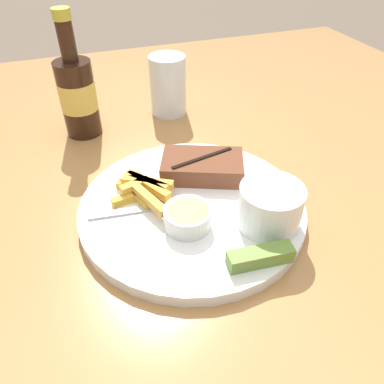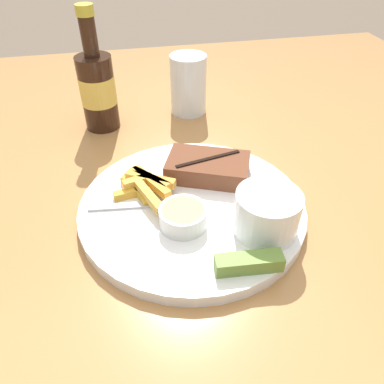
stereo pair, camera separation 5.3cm
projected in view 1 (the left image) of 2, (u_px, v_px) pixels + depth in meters
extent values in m
cube|color=#A87542|center=(192.00, 222.00, 0.56)|extent=(1.52, 1.49, 0.04)
cylinder|color=#A87542|center=(299.00, 140.00, 1.49)|extent=(0.06, 0.06, 0.74)
cylinder|color=white|center=(192.00, 208.00, 0.55)|extent=(0.33, 0.33, 0.01)
cylinder|color=white|center=(192.00, 204.00, 0.54)|extent=(0.33, 0.33, 0.00)
cube|color=brown|center=(202.00, 166.00, 0.58)|extent=(0.14, 0.12, 0.03)
cube|color=black|center=(202.00, 158.00, 0.57)|extent=(0.11, 0.03, 0.00)
cube|color=orange|center=(135.00, 188.00, 0.56)|extent=(0.05, 0.04, 0.01)
cube|color=gold|center=(147.00, 182.00, 0.55)|extent=(0.06, 0.06, 0.01)
cube|color=gold|center=(150.00, 200.00, 0.52)|extent=(0.04, 0.07, 0.01)
cube|color=gold|center=(147.00, 183.00, 0.55)|extent=(0.07, 0.05, 0.01)
cube|color=gold|center=(135.00, 193.00, 0.55)|extent=(0.03, 0.08, 0.01)
cube|color=gold|center=(149.00, 185.00, 0.54)|extent=(0.05, 0.08, 0.01)
cube|color=gold|center=(135.00, 186.00, 0.54)|extent=(0.05, 0.02, 0.01)
cube|color=gold|center=(136.00, 196.00, 0.54)|extent=(0.07, 0.02, 0.01)
cylinder|color=white|center=(270.00, 206.00, 0.49)|extent=(0.08, 0.08, 0.06)
cylinder|color=beige|center=(272.00, 193.00, 0.47)|extent=(0.08, 0.08, 0.01)
cylinder|color=silver|center=(187.00, 218.00, 0.50)|extent=(0.06, 0.06, 0.03)
cylinder|color=#C67A4C|center=(187.00, 212.00, 0.49)|extent=(0.06, 0.06, 0.01)
cube|color=olive|center=(260.00, 257.00, 0.45)|extent=(0.08, 0.03, 0.02)
cube|color=#B7B7BC|center=(124.00, 212.00, 0.52)|extent=(0.10, 0.02, 0.00)
cube|color=#B7B7BC|center=(172.00, 207.00, 0.53)|extent=(0.03, 0.01, 0.00)
cube|color=#B7B7BC|center=(172.00, 205.00, 0.53)|extent=(0.03, 0.01, 0.00)
cube|color=#B7B7BC|center=(171.00, 203.00, 0.54)|extent=(0.03, 0.01, 0.00)
cylinder|color=black|center=(79.00, 99.00, 0.69)|extent=(0.07, 0.07, 0.14)
cylinder|color=gold|center=(78.00, 95.00, 0.68)|extent=(0.07, 0.07, 0.05)
cylinder|color=black|center=(67.00, 41.00, 0.62)|extent=(0.03, 0.03, 0.07)
cylinder|color=gold|center=(61.00, 14.00, 0.60)|extent=(0.03, 0.03, 0.02)
cylinder|color=silver|center=(168.00, 85.00, 0.76)|extent=(0.07, 0.07, 0.12)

